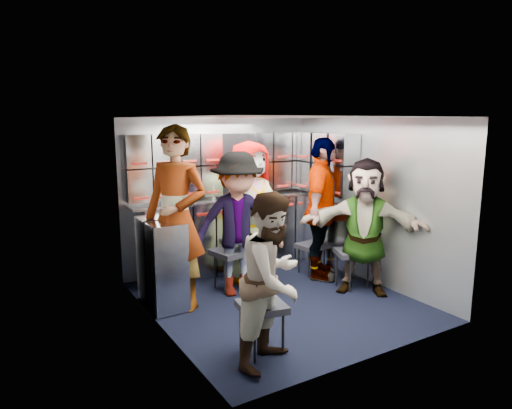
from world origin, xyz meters
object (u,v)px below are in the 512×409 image
jump_seat_center (243,246)px  attendant_arc_e (364,226)px  jump_seat_near_right (353,255)px  attendant_arc_b (238,224)px  attendant_arc_c (250,212)px  attendant_arc_d (321,209)px  jump_seat_mid_right (312,247)px  attendant_standing (176,218)px  jump_seat_mid_left (231,254)px  attendant_arc_a (273,279)px  jump_seat_near_left (262,309)px

jump_seat_center → attendant_arc_e: 1.62m
jump_seat_near_right → attendant_arc_b: bearing=157.9°
attendant_arc_c → jump_seat_near_right: bearing=-49.3°
attendant_arc_d → jump_seat_mid_right: bearing=47.3°
jump_seat_mid_right → attendant_arc_e: size_ratio=0.26×
jump_seat_near_right → attendant_arc_c: 1.40m
jump_seat_mid_right → attendant_standing: 2.08m
jump_seat_mid_left → attendant_arc_a: (-0.51, -1.73, 0.30)m
jump_seat_near_left → attendant_standing: bearing=100.6°
jump_seat_mid_right → jump_seat_near_right: bearing=-78.9°
jump_seat_mid_right → attendant_arc_a: attendant_arc_a is taller
attendant_arc_d → jump_seat_near_left: bearing=174.7°
jump_seat_near_right → attendant_standing: 2.25m
attendant_standing → attendant_arc_e: size_ratio=1.24×
attendant_arc_b → attendant_arc_c: bearing=57.5°
jump_seat_near_left → attendant_arc_c: size_ratio=0.26×
jump_seat_mid_left → jump_seat_mid_right: jump_seat_mid_left is taller
attendant_arc_c → attendant_arc_e: size_ratio=1.11×
jump_seat_mid_left → attendant_standing: attendant_standing is taller
jump_seat_near_right → attendant_arc_a: (-1.84, -1.01, 0.33)m
attendant_arc_d → attendant_arc_e: (0.13, -0.66, -0.11)m
attendant_arc_c → attendant_arc_e: 1.44m
attendant_standing → attendant_arc_b: attendant_standing is taller
attendant_arc_c → attendant_arc_e: bearing=-54.7°
jump_seat_near_left → attendant_standing: (-0.26, 1.37, 0.60)m
jump_seat_mid_right → attendant_arc_b: bearing=-174.3°
jump_seat_mid_left → attendant_arc_c: (0.35, 0.15, 0.46)m
jump_seat_mid_left → attendant_arc_b: 0.45m
jump_seat_center → jump_seat_near_right: bearing=-46.9°
jump_seat_mid_right → jump_seat_near_right: (0.13, -0.66, 0.05)m
jump_seat_mid_left → attendant_arc_c: size_ratio=0.28×
jump_seat_near_right → attendant_arc_c: bearing=138.5°
jump_seat_mid_left → attendant_arc_d: size_ratio=0.27×
attendant_arc_d → jump_seat_near_right: bearing=-117.7°
attendant_arc_b → jump_seat_mid_left: bearing=104.8°
jump_seat_mid_right → attendant_arc_b: attendant_arc_b is taller
jump_seat_near_left → jump_seat_mid_right: size_ratio=1.12×
attendant_standing → attendant_arc_a: 1.59m
jump_seat_mid_right → attendant_arc_b: 1.31m
jump_seat_mid_right → jump_seat_near_right: jump_seat_near_right is taller
jump_seat_mid_left → jump_seat_near_right: 1.52m
jump_seat_near_right → attendant_arc_e: size_ratio=0.31×
jump_seat_mid_left → attendant_arc_e: attendant_arc_e is taller
jump_seat_center → attendant_arc_b: (-0.35, -0.51, 0.43)m
jump_seat_mid_right → jump_seat_mid_left: bearing=177.2°
jump_seat_mid_left → attendant_standing: (-0.77, -0.18, 0.57)m
jump_seat_mid_left → attendant_arc_b: size_ratio=0.29×
jump_seat_center → attendant_standing: (-1.12, -0.51, 0.59)m
attendant_arc_a → attendant_arc_e: 2.02m
jump_seat_mid_left → jump_seat_center: jump_seat_mid_left is taller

